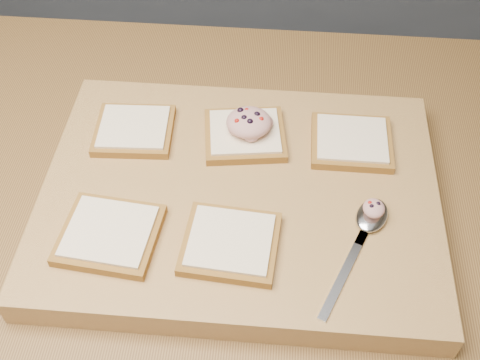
% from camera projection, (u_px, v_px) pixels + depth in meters
% --- Properties ---
extents(island_counter, '(2.00, 0.80, 0.90)m').
position_uv_depth(island_counter, '(155.00, 328.00, 1.21)').
color(island_counter, slate).
rests_on(island_counter, ground).
extents(cutting_board, '(0.54, 0.41, 0.04)m').
position_uv_depth(cutting_board, '(240.00, 197.00, 0.83)').
color(cutting_board, tan).
rests_on(cutting_board, island_counter).
extents(bread_far_left, '(0.12, 0.11, 0.02)m').
position_uv_depth(bread_far_left, '(134.00, 130.00, 0.88)').
color(bread_far_left, brown).
rests_on(bread_far_left, cutting_board).
extents(bread_far_center, '(0.13, 0.12, 0.02)m').
position_uv_depth(bread_far_center, '(245.00, 135.00, 0.87)').
color(bread_far_center, brown).
rests_on(bread_far_center, cutting_board).
extents(bread_far_right, '(0.11, 0.10, 0.02)m').
position_uv_depth(bread_far_right, '(352.00, 141.00, 0.86)').
color(bread_far_right, brown).
rests_on(bread_far_right, cutting_board).
extents(bread_near_left, '(0.13, 0.12, 0.02)m').
position_uv_depth(bread_near_left, '(110.00, 234.00, 0.75)').
color(bread_near_left, brown).
rests_on(bread_near_left, cutting_board).
extents(bread_near_center, '(0.12, 0.12, 0.02)m').
position_uv_depth(bread_near_center, '(230.00, 243.00, 0.75)').
color(bread_near_center, brown).
rests_on(bread_near_center, cutting_board).
extents(tuna_salad_dollop, '(0.06, 0.06, 0.03)m').
position_uv_depth(tuna_salad_dollop, '(249.00, 122.00, 0.85)').
color(tuna_salad_dollop, tan).
rests_on(tuna_salad_dollop, bread_far_center).
extents(spoon, '(0.10, 0.19, 0.01)m').
position_uv_depth(spoon, '(368.00, 223.00, 0.77)').
color(spoon, silver).
rests_on(spoon, cutting_board).
extents(spoon_salad, '(0.03, 0.03, 0.02)m').
position_uv_depth(spoon_salad, '(374.00, 208.00, 0.76)').
color(spoon_salad, tan).
rests_on(spoon_salad, spoon).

